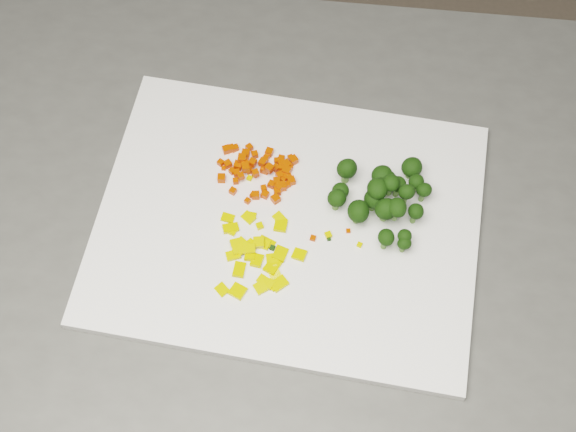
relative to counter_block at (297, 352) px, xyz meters
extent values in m
cube|color=#4E4F4C|center=(0.00, 0.00, 0.00)|extent=(1.14, 0.94, 0.90)
cube|color=white|center=(-0.01, 0.01, 0.46)|extent=(0.52, 0.47, 0.01)
cube|color=red|center=(0.00, 0.07, 0.46)|extent=(0.01, 0.01, 0.01)
cube|color=red|center=(-0.06, 0.07, 0.47)|extent=(0.01, 0.01, 0.01)
cube|color=red|center=(0.00, 0.07, 0.47)|extent=(0.01, 0.01, 0.01)
cube|color=red|center=(0.00, 0.09, 0.46)|extent=(0.01, 0.01, 0.01)
cube|color=red|center=(-0.01, 0.06, 0.46)|extent=(0.01, 0.01, 0.01)
cube|color=red|center=(-0.05, 0.10, 0.47)|extent=(0.01, 0.01, 0.01)
cube|color=red|center=(-0.06, 0.09, 0.47)|extent=(0.01, 0.01, 0.01)
cube|color=red|center=(-0.02, 0.06, 0.47)|extent=(0.01, 0.01, 0.01)
cube|color=red|center=(-0.07, 0.05, 0.46)|extent=(0.01, 0.01, 0.01)
cube|color=red|center=(-0.06, 0.08, 0.47)|extent=(0.01, 0.01, 0.01)
cube|color=red|center=(-0.04, 0.10, 0.47)|extent=(0.01, 0.01, 0.01)
cube|color=red|center=(0.00, 0.08, 0.47)|extent=(0.01, 0.01, 0.01)
cube|color=red|center=(-0.03, 0.04, 0.47)|extent=(0.01, 0.01, 0.01)
cube|color=red|center=(-0.04, 0.07, 0.47)|extent=(0.01, 0.01, 0.01)
cube|color=red|center=(-0.05, 0.08, 0.47)|extent=(0.01, 0.01, 0.01)
cube|color=red|center=(-0.01, 0.06, 0.47)|extent=(0.01, 0.01, 0.01)
cube|color=red|center=(-0.01, 0.09, 0.46)|extent=(0.01, 0.01, 0.01)
cube|color=red|center=(-0.05, 0.04, 0.46)|extent=(0.01, 0.01, 0.01)
cube|color=red|center=(-0.02, 0.08, 0.47)|extent=(0.01, 0.01, 0.01)
cube|color=red|center=(-0.07, 0.08, 0.46)|extent=(0.01, 0.01, 0.01)
cube|color=red|center=(-0.02, 0.03, 0.47)|extent=(0.01, 0.01, 0.01)
cube|color=red|center=(-0.03, 0.08, 0.47)|extent=(0.01, 0.01, 0.01)
cube|color=red|center=(-0.06, 0.07, 0.46)|extent=(0.01, 0.01, 0.01)
cube|color=red|center=(-0.01, 0.07, 0.47)|extent=(0.01, 0.01, 0.01)
cube|color=red|center=(-0.04, 0.11, 0.47)|extent=(0.01, 0.01, 0.01)
cube|color=red|center=(-0.02, 0.04, 0.47)|extent=(0.01, 0.01, 0.01)
cube|color=red|center=(-0.02, 0.08, 0.46)|extent=(0.01, 0.01, 0.01)
cube|color=red|center=(-0.07, 0.11, 0.47)|extent=(0.01, 0.01, 0.01)
cube|color=red|center=(-0.07, 0.09, 0.47)|extent=(0.01, 0.01, 0.01)
cube|color=red|center=(-0.01, 0.06, 0.46)|extent=(0.01, 0.01, 0.01)
cube|color=red|center=(-0.02, 0.05, 0.47)|extent=(0.01, 0.01, 0.01)
cube|color=red|center=(-0.08, 0.07, 0.47)|extent=(0.01, 0.01, 0.01)
cube|color=red|center=(-0.02, 0.09, 0.46)|extent=(0.01, 0.01, 0.01)
cube|color=red|center=(-0.03, 0.09, 0.47)|extent=(0.01, 0.01, 0.01)
cube|color=red|center=(-0.04, 0.04, 0.47)|extent=(0.01, 0.01, 0.01)
cube|color=red|center=(-0.05, 0.08, 0.47)|extent=(0.01, 0.01, 0.01)
cube|color=red|center=(-0.06, 0.11, 0.47)|extent=(0.01, 0.01, 0.01)
cube|color=red|center=(-0.03, 0.08, 0.47)|extent=(0.01, 0.01, 0.01)
cube|color=red|center=(-0.04, 0.08, 0.47)|extent=(0.01, 0.01, 0.01)
cube|color=red|center=(-0.05, 0.09, 0.47)|extent=(0.01, 0.01, 0.01)
cube|color=red|center=(-0.02, 0.07, 0.47)|extent=(0.01, 0.01, 0.01)
cube|color=red|center=(-0.08, 0.09, 0.46)|extent=(0.01, 0.01, 0.01)
cube|color=red|center=(-0.01, 0.05, 0.47)|extent=(0.01, 0.01, 0.01)
cube|color=red|center=(-0.06, 0.11, 0.46)|extent=(0.01, 0.01, 0.01)
cube|color=red|center=(-0.01, 0.05, 0.46)|extent=(0.01, 0.01, 0.01)
cube|color=red|center=(-0.02, 0.10, 0.47)|extent=(0.01, 0.01, 0.01)
cube|color=red|center=(0.01, 0.08, 0.47)|extent=(0.01, 0.01, 0.01)
cube|color=red|center=(-0.06, 0.11, 0.46)|extent=(0.01, 0.01, 0.01)
cube|color=red|center=(-0.05, 0.09, 0.47)|extent=(0.01, 0.01, 0.01)
cube|color=red|center=(-0.03, 0.05, 0.46)|extent=(0.01, 0.01, 0.01)
cube|color=red|center=(-0.05, 0.09, 0.47)|extent=(0.01, 0.01, 0.01)
cube|color=red|center=(-0.05, 0.08, 0.47)|extent=(0.01, 0.01, 0.01)
cube|color=red|center=(-0.05, 0.04, 0.46)|extent=(0.01, 0.01, 0.01)
cube|color=red|center=(-0.01, 0.09, 0.47)|extent=(0.01, 0.01, 0.01)
cube|color=red|center=(0.00, 0.06, 0.47)|extent=(0.01, 0.01, 0.01)
cube|color=red|center=(-0.04, 0.07, 0.46)|extent=(0.01, 0.01, 0.01)
cube|color=red|center=(0.00, 0.06, 0.47)|extent=(0.01, 0.01, 0.01)
cube|color=red|center=(-0.02, 0.05, 0.47)|extent=(0.01, 0.01, 0.01)
cube|color=red|center=(-0.01, 0.08, 0.47)|extent=(0.01, 0.01, 0.01)
cube|color=#D8B90B|center=(-0.04, -0.05, 0.46)|extent=(0.02, 0.02, 0.01)
cube|color=#D8B90B|center=(-0.02, 0.00, 0.46)|extent=(0.02, 0.02, 0.01)
cube|color=#D8B90B|center=(-0.05, -0.02, 0.47)|extent=(0.01, 0.01, 0.01)
cube|color=#D8B90B|center=(-0.08, 0.01, 0.46)|extent=(0.02, 0.01, 0.01)
cube|color=#D8B90B|center=(-0.01, -0.04, 0.46)|extent=(0.02, 0.02, 0.01)
cube|color=#D8B90B|center=(-0.08, -0.04, 0.46)|extent=(0.02, 0.02, 0.01)
cube|color=#D8B90B|center=(-0.07, -0.02, 0.47)|extent=(0.02, 0.02, 0.00)
cube|color=#D8B90B|center=(-0.06, -0.02, 0.46)|extent=(0.02, 0.02, 0.01)
cube|color=#D8B90B|center=(-0.05, 0.02, 0.46)|extent=(0.02, 0.01, 0.00)
cube|color=#D8B90B|center=(-0.04, -0.05, 0.46)|extent=(0.02, 0.02, 0.01)
cube|color=#D8B90B|center=(-0.08, -0.07, 0.46)|extent=(0.02, 0.02, 0.01)
cube|color=#D8B90B|center=(-0.10, -0.06, 0.46)|extent=(0.02, 0.02, 0.01)
cube|color=#D8B90B|center=(-0.08, -0.03, 0.46)|extent=(0.02, 0.01, 0.01)
cube|color=#D8B90B|center=(-0.05, -0.02, 0.46)|extent=(0.02, 0.02, 0.01)
cube|color=#D8B90B|center=(-0.06, 0.02, 0.46)|extent=(0.02, 0.02, 0.00)
cube|color=#D8B90B|center=(-0.04, -0.07, 0.46)|extent=(0.02, 0.02, 0.01)
cube|color=#D8B90B|center=(-0.06, -0.03, 0.46)|extent=(0.02, 0.02, 0.01)
cube|color=#D8B90B|center=(-0.04, -0.07, 0.46)|extent=(0.02, 0.02, 0.00)
cube|color=#D8B90B|center=(-0.03, -0.03, 0.46)|extent=(0.02, 0.02, 0.01)
cube|color=#D8B90B|center=(-0.05, -0.06, 0.46)|extent=(0.02, 0.02, 0.01)
cube|color=#D8B90B|center=(-0.05, -0.02, 0.46)|extent=(0.01, 0.01, 0.01)
cube|color=#D8B90B|center=(-0.08, 0.01, 0.46)|extent=(0.02, 0.02, 0.01)
cube|color=#D8B90B|center=(-0.02, 0.01, 0.46)|extent=(0.02, 0.02, 0.01)
cube|color=#D8B90B|center=(-0.08, 0.02, 0.46)|extent=(0.02, 0.02, 0.01)
cube|color=#D8B90B|center=(-0.04, -0.02, 0.46)|extent=(0.02, 0.02, 0.01)
cube|color=#D8B90B|center=(-0.06, -0.04, 0.46)|extent=(0.02, 0.02, 0.01)
cube|color=#D8B90B|center=(-0.04, -0.04, 0.46)|extent=(0.01, 0.01, 0.00)
cube|color=#D8B90B|center=(-0.08, -0.02, 0.47)|extent=(0.01, 0.02, 0.01)
cube|color=#D8B90B|center=(-0.06, -0.02, 0.47)|extent=(0.02, 0.01, 0.01)
cube|color=#D8B90B|center=(-0.06, -0.07, 0.46)|extent=(0.02, 0.02, 0.01)
cube|color=red|center=(0.01, -0.02, 0.46)|extent=(0.01, 0.01, 0.00)
cube|color=#D8B90B|center=(0.06, -0.04, 0.46)|extent=(0.01, 0.01, 0.00)
cube|color=black|center=(0.03, -0.02, 0.46)|extent=(0.00, 0.00, 0.00)
cube|color=#D8B90B|center=(-0.05, 0.00, 0.46)|extent=(0.01, 0.01, 0.01)
cube|color=black|center=(-0.04, -0.02, 0.46)|extent=(0.01, 0.01, 0.00)
cube|color=red|center=(-0.08, 0.09, 0.46)|extent=(0.01, 0.01, 0.00)
cube|color=red|center=(0.05, -0.02, 0.46)|extent=(0.01, 0.01, 0.00)
cube|color=#D8B90B|center=(0.03, -0.02, 0.46)|extent=(0.01, 0.01, 0.00)
cube|color=#D8B90B|center=(-0.05, 0.07, 0.46)|extent=(0.01, 0.01, 0.00)
camera|label=1|loc=(-0.09, -0.40, 1.27)|focal=50.00mm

